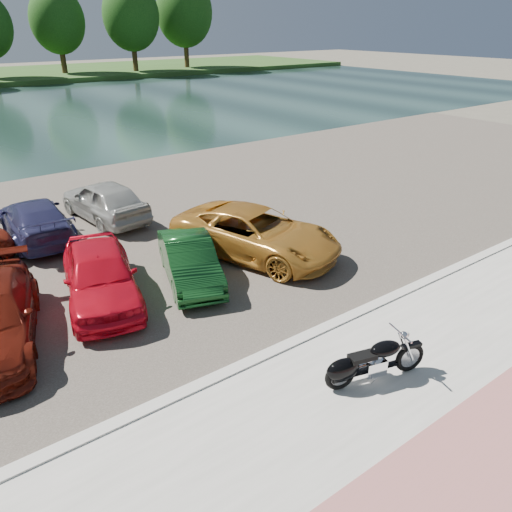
% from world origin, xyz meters
% --- Properties ---
extents(ground, '(200.00, 200.00, 0.00)m').
position_xyz_m(ground, '(0.00, 0.00, 0.00)').
color(ground, '#595447').
rests_on(ground, ground).
extents(promenade, '(60.00, 6.00, 0.10)m').
position_xyz_m(promenade, '(0.00, -1.00, 0.05)').
color(promenade, '#ACABA2').
rests_on(promenade, ground).
extents(pink_path, '(60.00, 2.00, 0.01)m').
position_xyz_m(pink_path, '(0.00, -2.50, 0.10)').
color(pink_path, '#A3635C').
rests_on(pink_path, promenade).
extents(kerb, '(60.00, 0.30, 0.14)m').
position_xyz_m(kerb, '(0.00, 2.00, 0.07)').
color(kerb, '#ACABA2').
rests_on(kerb, ground).
extents(parking_lot, '(60.00, 18.00, 0.04)m').
position_xyz_m(parking_lot, '(0.00, 11.00, 0.02)').
color(parking_lot, '#413B34').
rests_on(parking_lot, ground).
extents(motorcycle, '(2.28, 0.98, 1.05)m').
position_xyz_m(motorcycle, '(-0.36, 0.06, 0.56)').
color(motorcycle, black).
rests_on(motorcycle, promenade).
extents(car_4, '(2.88, 4.77, 1.52)m').
position_xyz_m(car_4, '(-3.38, 6.62, 0.80)').
color(car_4, red).
rests_on(car_4, parking_lot).
extents(car_5, '(2.51, 4.05, 1.26)m').
position_xyz_m(car_5, '(-0.93, 6.20, 0.67)').
color(car_5, '#113F18').
rests_on(car_5, parking_lot).
extents(car_6, '(4.26, 6.03, 1.53)m').
position_xyz_m(car_6, '(1.60, 6.46, 0.80)').
color(car_6, '#B67A2A').
rests_on(car_6, parking_lot).
extents(car_11, '(2.19, 4.82, 1.37)m').
position_xyz_m(car_11, '(-3.59, 12.06, 0.72)').
color(car_11, navy).
rests_on(car_11, parking_lot).
extents(car_12, '(2.23, 4.58, 1.51)m').
position_xyz_m(car_12, '(-1.00, 12.42, 0.79)').
color(car_12, '#A9AAA6').
rests_on(car_12, parking_lot).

